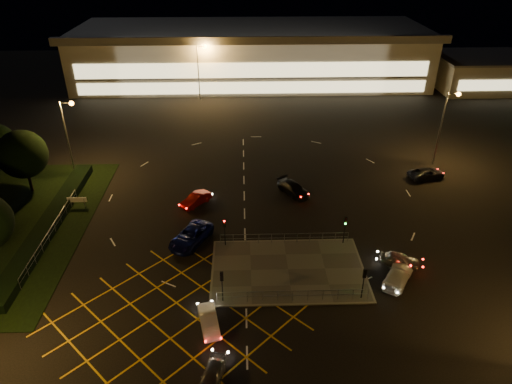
{
  "coord_description": "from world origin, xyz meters",
  "views": [
    {
      "loc": [
        -2.07,
        -35.41,
        27.84
      ],
      "look_at": [
        -0.66,
        9.39,
        2.0
      ],
      "focal_mm": 32.0,
      "sensor_mm": 36.0,
      "label": 1
    }
  ],
  "objects_px": {
    "car_right_silver": "(400,259)",
    "car_circ_red": "(196,199)",
    "signal_ne": "(345,224)",
    "car_queue_white": "(209,321)",
    "signal_se": "(364,277)",
    "car_far_dkgrey": "(293,188)",
    "signal_nw": "(225,227)",
    "car_approach_white": "(398,276)",
    "signal_sw": "(222,280)",
    "car_left_blue": "(191,236)",
    "car_east_grey": "(427,173)",
    "car_near_silver": "(212,375)"
  },
  "relations": [
    {
      "from": "car_right_silver",
      "to": "car_circ_red",
      "type": "distance_m",
      "value": 23.45
    },
    {
      "from": "signal_ne",
      "to": "car_queue_white",
      "type": "distance_m",
      "value": 17.0
    },
    {
      "from": "signal_se",
      "to": "car_far_dkgrey",
      "type": "relative_size",
      "value": 0.66
    },
    {
      "from": "signal_nw",
      "to": "car_approach_white",
      "type": "height_order",
      "value": "signal_nw"
    },
    {
      "from": "signal_se",
      "to": "signal_sw",
      "type": "bearing_deg",
      "value": 0.0
    },
    {
      "from": "car_left_blue",
      "to": "car_east_grey",
      "type": "relative_size",
      "value": 1.17
    },
    {
      "from": "car_left_blue",
      "to": "car_far_dkgrey",
      "type": "distance_m",
      "value": 15.01
    },
    {
      "from": "car_queue_white",
      "to": "signal_sw",
      "type": "bearing_deg",
      "value": 57.29
    },
    {
      "from": "car_near_silver",
      "to": "car_right_silver",
      "type": "bearing_deg",
      "value": 49.2
    },
    {
      "from": "car_queue_white",
      "to": "car_far_dkgrey",
      "type": "height_order",
      "value": "car_far_dkgrey"
    },
    {
      "from": "signal_ne",
      "to": "car_left_blue",
      "type": "relative_size",
      "value": 0.56
    },
    {
      "from": "car_queue_white",
      "to": "car_left_blue",
      "type": "xyz_separation_m",
      "value": [
        -2.48,
        11.5,
        0.16
      ]
    },
    {
      "from": "signal_ne",
      "to": "car_near_silver",
      "type": "distance_m",
      "value": 20.31
    },
    {
      "from": "signal_nw",
      "to": "car_right_silver",
      "type": "relative_size",
      "value": 0.86
    },
    {
      "from": "car_right_silver",
      "to": "car_circ_red",
      "type": "xyz_separation_m",
      "value": [
        -20.31,
        11.71,
        0.04
      ]
    },
    {
      "from": "car_right_silver",
      "to": "car_circ_red",
      "type": "height_order",
      "value": "car_circ_red"
    },
    {
      "from": "signal_ne",
      "to": "car_approach_white",
      "type": "height_order",
      "value": "signal_ne"
    },
    {
      "from": "signal_ne",
      "to": "car_circ_red",
      "type": "bearing_deg",
      "value": 152.28
    },
    {
      "from": "car_east_grey",
      "to": "signal_sw",
      "type": "bearing_deg",
      "value": 115.77
    },
    {
      "from": "signal_nw",
      "to": "car_left_blue",
      "type": "distance_m",
      "value": 3.91
    },
    {
      "from": "car_approach_white",
      "to": "car_right_silver",
      "type": "bearing_deg",
      "value": -77.45
    },
    {
      "from": "signal_se",
      "to": "car_approach_white",
      "type": "distance_m",
      "value": 4.6
    },
    {
      "from": "car_right_silver",
      "to": "car_east_grey",
      "type": "xyz_separation_m",
      "value": [
        8.81,
        17.34,
        0.04
      ]
    },
    {
      "from": "signal_nw",
      "to": "car_circ_red",
      "type": "height_order",
      "value": "signal_nw"
    },
    {
      "from": "car_near_silver",
      "to": "car_circ_red",
      "type": "distance_m",
      "value": 24.33
    },
    {
      "from": "car_left_blue",
      "to": "car_circ_red",
      "type": "relative_size",
      "value": 1.39
    },
    {
      "from": "car_near_silver",
      "to": "car_approach_white",
      "type": "height_order",
      "value": "car_approach_white"
    },
    {
      "from": "car_queue_white",
      "to": "car_circ_red",
      "type": "xyz_separation_m",
      "value": [
        -2.6,
        19.0,
        0.04
      ]
    },
    {
      "from": "car_east_grey",
      "to": "car_approach_white",
      "type": "height_order",
      "value": "car_east_grey"
    },
    {
      "from": "signal_se",
      "to": "car_east_grey",
      "type": "xyz_separation_m",
      "value": [
        13.5,
        21.83,
        -1.7
      ]
    },
    {
      "from": "signal_ne",
      "to": "car_east_grey",
      "type": "bearing_deg",
      "value": 45.71
    },
    {
      "from": "signal_se",
      "to": "signal_ne",
      "type": "distance_m",
      "value": 7.99
    },
    {
      "from": "signal_ne",
      "to": "car_far_dkgrey",
      "type": "bearing_deg",
      "value": 111.22
    },
    {
      "from": "car_circ_red",
      "to": "car_approach_white",
      "type": "bearing_deg",
      "value": 4.11
    },
    {
      "from": "car_near_silver",
      "to": "car_left_blue",
      "type": "xyz_separation_m",
      "value": [
        -3.02,
        16.63,
        0.17
      ]
    },
    {
      "from": "car_left_blue",
      "to": "car_east_grey",
      "type": "height_order",
      "value": "car_left_blue"
    },
    {
      "from": "car_near_silver",
      "to": "car_circ_red",
      "type": "height_order",
      "value": "car_circ_red"
    },
    {
      "from": "car_right_silver",
      "to": "car_east_grey",
      "type": "bearing_deg",
      "value": -7.6
    },
    {
      "from": "car_left_blue",
      "to": "car_far_dkgrey",
      "type": "height_order",
      "value": "car_left_blue"
    },
    {
      "from": "signal_se",
      "to": "car_left_blue",
      "type": "height_order",
      "value": "signal_se"
    },
    {
      "from": "car_approach_white",
      "to": "car_circ_red",
      "type": "bearing_deg",
      "value": -2.56
    },
    {
      "from": "signal_se",
      "to": "car_queue_white",
      "type": "relative_size",
      "value": 0.83
    },
    {
      "from": "signal_sw",
      "to": "car_near_silver",
      "type": "distance_m",
      "value": 8.14
    },
    {
      "from": "signal_nw",
      "to": "car_east_grey",
      "type": "distance_m",
      "value": 29.07
    },
    {
      "from": "car_far_dkgrey",
      "to": "signal_nw",
      "type": "bearing_deg",
      "value": -161.01
    },
    {
      "from": "signal_nw",
      "to": "car_far_dkgrey",
      "type": "xyz_separation_m",
      "value": [
        7.96,
        10.4,
        -1.67
      ]
    },
    {
      "from": "car_circ_red",
      "to": "car_east_grey",
      "type": "relative_size",
      "value": 0.84
    },
    {
      "from": "signal_nw",
      "to": "car_east_grey",
      "type": "relative_size",
      "value": 0.66
    },
    {
      "from": "signal_nw",
      "to": "car_queue_white",
      "type": "xyz_separation_m",
      "value": [
        -1.02,
        -10.79,
        -1.74
      ]
    },
    {
      "from": "signal_sw",
      "to": "signal_ne",
      "type": "relative_size",
      "value": 1.0
    }
  ]
}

